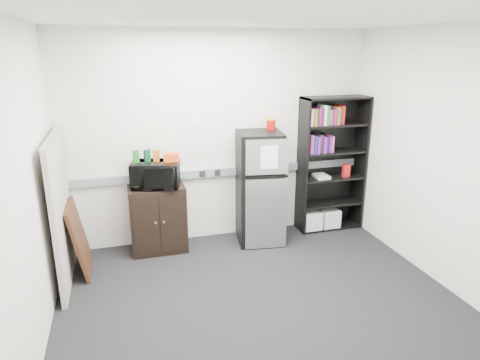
{
  "coord_description": "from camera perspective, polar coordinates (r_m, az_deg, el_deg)",
  "views": [
    {
      "loc": [
        -1.25,
        -3.53,
        2.48
      ],
      "look_at": [
        0.03,
        0.9,
        1.03
      ],
      "focal_mm": 32.0,
      "sensor_mm": 36.0,
      "label": 1
    }
  ],
  "objects": [
    {
      "name": "wall_back",
      "position": [
        5.54,
        -2.73,
        5.63
      ],
      "size": [
        4.0,
        0.02,
        2.7
      ],
      "primitive_type": "cube",
      "color": "white",
      "rests_on": "floor"
    },
    {
      "name": "wall_note",
      "position": [
        5.43,
        -6.37,
        7.45
      ],
      "size": [
        0.14,
        0.0,
        0.1
      ],
      "primitive_type": "cube",
      "color": "white",
      "rests_on": "wall_back"
    },
    {
      "name": "framed_poster",
      "position": [
        5.18,
        -20.6,
        -7.25
      ],
      "size": [
        0.19,
        0.65,
        0.82
      ],
      "rotation": [
        0.0,
        -0.18,
        0.0
      ],
      "color": "black",
      "rests_on": "floor"
    },
    {
      "name": "electrical_raceway",
      "position": [
        5.62,
        -2.6,
        1.08
      ],
      "size": [
        3.92,
        0.05,
        0.1
      ],
      "primitive_type": "cube",
      "color": "gray",
      "rests_on": "wall_back"
    },
    {
      "name": "cabinet",
      "position": [
        5.45,
        -10.87,
        -5.08
      ],
      "size": [
        0.68,
        0.45,
        0.85
      ],
      "color": "black",
      "rests_on": "floor"
    },
    {
      "name": "cubicle_partition",
      "position": [
        4.95,
        -22.68,
        -3.69
      ],
      "size": [
        0.06,
        1.3,
        1.62
      ],
      "color": "#A7A394",
      "rests_on": "floor"
    },
    {
      "name": "snack_box_c",
      "position": [
        5.22,
        -11.1,
        3.2
      ],
      "size": [
        0.08,
        0.07,
        0.14
      ],
      "primitive_type": "cube",
      "rotation": [
        0.0,
        0.0,
        -0.31
      ],
      "color": "#C36512",
      "rests_on": "microwave"
    },
    {
      "name": "wall_right",
      "position": [
        4.93,
        25.8,
        2.41
      ],
      "size": [
        0.02,
        3.5,
        2.7
      ],
      "primitive_type": "cube",
      "color": "white",
      "rests_on": "floor"
    },
    {
      "name": "microwave",
      "position": [
        5.24,
        -11.21,
        0.71
      ],
      "size": [
        0.63,
        0.5,
        0.31
      ],
      "primitive_type": "imported",
      "rotation": [
        0.0,
        0.0,
        -0.24
      ],
      "color": "black",
      "rests_on": "cabinet"
    },
    {
      "name": "refrigerator",
      "position": [
        5.52,
        2.6,
        -1.1
      ],
      "size": [
        0.62,
        0.65,
        1.46
      ],
      "rotation": [
        0.0,
        0.0,
        -0.14
      ],
      "color": "black",
      "rests_on": "floor"
    },
    {
      "name": "wall_left",
      "position": [
        3.78,
        -26.74,
        -1.86
      ],
      "size": [
        0.02,
        3.5,
        2.7
      ],
      "primitive_type": "cube",
      "color": "white",
      "rests_on": "floor"
    },
    {
      "name": "bookshelf",
      "position": [
        5.99,
        11.93,
        2.44
      ],
      "size": [
        0.9,
        0.34,
        1.85
      ],
      "color": "black",
      "rests_on": "floor"
    },
    {
      "name": "floor",
      "position": [
        4.49,
        2.93,
        -16.12
      ],
      "size": [
        4.0,
        4.0,
        0.0
      ],
      "primitive_type": "plane",
      "color": "black",
      "rests_on": "ground"
    },
    {
      "name": "snack_bag",
      "position": [
        5.19,
        -9.13,
        3.0
      ],
      "size": [
        0.19,
        0.13,
        0.1
      ],
      "primitive_type": "cube",
      "rotation": [
        0.0,
        0.0,
        -0.17
      ],
      "color": "#DB4A15",
      "rests_on": "microwave"
    },
    {
      "name": "ceiling",
      "position": [
        3.75,
        3.61,
        20.76
      ],
      "size": [
        4.0,
        3.5,
        0.02
      ],
      "primitive_type": "cube",
      "color": "white",
      "rests_on": "wall_back"
    },
    {
      "name": "snack_box_a",
      "position": [
        5.21,
        -13.69,
        3.05
      ],
      "size": [
        0.08,
        0.06,
        0.15
      ],
      "primitive_type": "cube",
      "rotation": [
        0.0,
        0.0,
        0.13
      ],
      "color": "#1A5B1A",
      "rests_on": "microwave"
    },
    {
      "name": "snack_box_b",
      "position": [
        5.21,
        -12.27,
        3.16
      ],
      "size": [
        0.08,
        0.07,
        0.15
      ],
      "primitive_type": "cube",
      "rotation": [
        0.0,
        0.0,
        0.34
      ],
      "color": "#0C3521",
      "rests_on": "microwave"
    },
    {
      "name": "coffee_can",
      "position": [
        5.5,
        4.16,
        7.56
      ],
      "size": [
        0.12,
        0.12,
        0.16
      ],
      "color": "#9A0B07",
      "rests_on": "refrigerator"
    }
  ]
}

